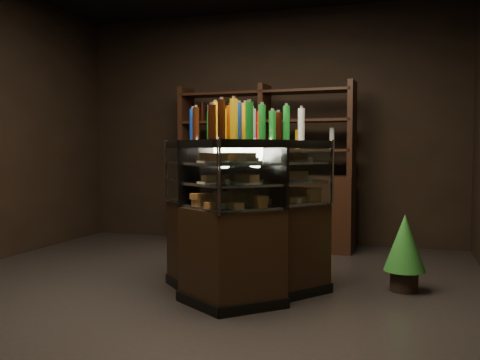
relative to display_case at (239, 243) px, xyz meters
name	(u,v)px	position (x,y,z in m)	size (l,w,h in m)	color
ground	(196,287)	(-0.45, 0.16, -0.44)	(5.00, 5.00, 0.00)	black
room_shell	(195,64)	(-0.45, 0.16, 1.51)	(5.02, 5.02, 3.01)	black
display_case	(239,243)	(0.00, 0.00, 0.00)	(1.50, 1.30, 1.29)	black
food_display	(239,178)	(0.00, 0.00, 0.54)	(1.13, 0.98, 0.40)	#AF733F
bottles_top	(239,123)	(0.00, 0.00, 0.98)	(0.96, 0.84, 0.30)	silver
potted_conifer	(405,241)	(1.30, 0.55, -0.01)	(0.35, 0.35, 0.75)	black
back_shelving	(264,198)	(-0.36, 2.21, 0.18)	(2.20, 0.52, 2.00)	black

